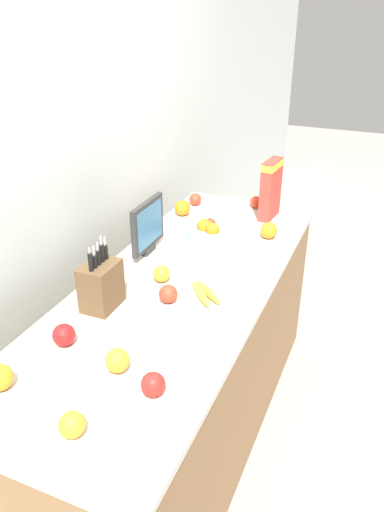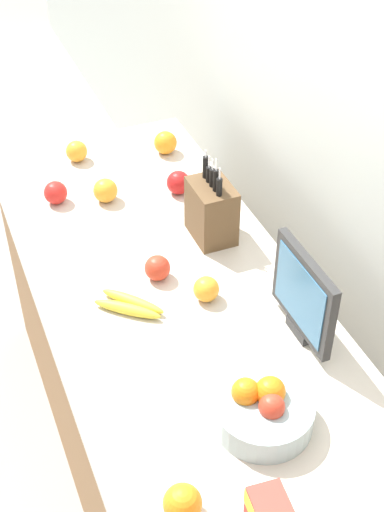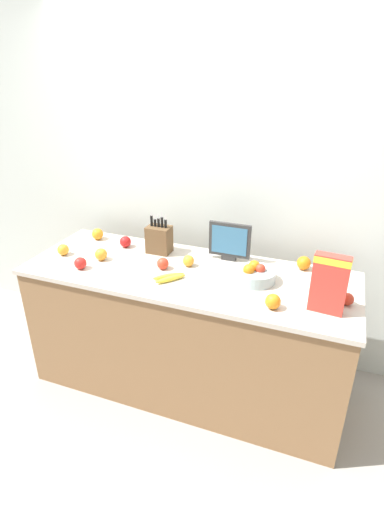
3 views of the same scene
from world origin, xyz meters
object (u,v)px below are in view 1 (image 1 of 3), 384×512
apple_near_bananas (195,199)px  orange_front_right (182,208)px  apple_rear (168,294)px  orange_near_bowl (162,274)px  apple_rightmost (153,384)px  orange_by_cereal (117,361)px  knife_block (101,285)px  fruit_bowl (209,233)px  orange_front_left (269,231)px  cereal_box (271,187)px  apple_by_knife_block (64,335)px  banana_bunch (204,293)px  orange_mid_left (72,425)px  apple_leftmost (256,202)px  small_monitor (148,226)px  orange_front_center (0,378)px

apple_near_bananas → orange_front_right: bearing=177.6°
apple_rear → orange_near_bowl: size_ratio=1.03×
orange_front_right → apple_rightmost: bearing=-159.6°
orange_near_bowl → orange_by_cereal: bearing=-168.0°
knife_block → apple_rightmost: bearing=-131.6°
orange_by_cereal → fruit_bowl: bearing=4.3°
orange_by_cereal → orange_front_left: orange_front_left is taller
cereal_box → apple_by_knife_block: size_ratio=4.00×
banana_bunch → apple_rear: (-0.10, 0.12, 0.02)m
orange_by_cereal → banana_bunch: bearing=-9.7°
banana_bunch → orange_mid_left: 0.83m
apple_leftmost → knife_block: bearing=168.1°
apple_rightmost → orange_front_right: bearing=20.4°
apple_rear → fruit_bowl: bearing=5.1°
orange_near_bowl → orange_front_left: (0.60, -0.31, 0.01)m
fruit_bowl → cereal_box: bearing=-24.8°
apple_rear → apple_leftmost: apple_rear is taller
cereal_box → apple_leftmost: size_ratio=4.71×
knife_block → apple_rear: size_ratio=3.91×
small_monitor → orange_front_center: (-1.02, -0.00, -0.10)m
orange_mid_left → apple_rightmost: bearing=-30.0°
fruit_bowl → apple_leftmost: bearing=-9.2°
apple_rightmost → orange_front_center: 0.48m
orange_near_bowl → apple_by_knife_block: bearing=167.0°
small_monitor → orange_by_cereal: small_monitor is taller
apple_leftmost → orange_front_right: bearing=128.1°
banana_bunch → apple_leftmost: (1.02, 0.08, 0.02)m
fruit_bowl → apple_near_bananas: size_ratio=3.34×
banana_bunch → orange_by_cereal: (-0.54, 0.09, 0.02)m
apple_rear → orange_by_cereal: bearing=-176.6°
banana_bunch → apple_leftmost: bearing=4.8°
orange_near_bowl → orange_mid_left: orange_mid_left is taller
apple_leftmost → cereal_box: bearing=-134.7°
small_monitor → orange_by_cereal: bearing=-159.4°
apple_near_bananas → orange_front_left: orange_front_left is taller
orange_front_left → cereal_box: bearing=15.0°
apple_by_knife_block → orange_near_bowl: apple_by_knife_block is taller
cereal_box → apple_rear: 1.03m
orange_front_left → orange_mid_left: orange_front_left is taller
knife_block → orange_near_bowl: 0.30m
apple_near_bananas → orange_mid_left: 1.77m
orange_front_left → apple_rightmost: bearing=178.7°
apple_by_knife_block → cereal_box: bearing=-14.5°
apple_by_knife_block → orange_front_left: size_ratio=0.97×
small_monitor → apple_rear: (-0.36, -0.27, -0.10)m
small_monitor → orange_front_right: size_ratio=3.16×
orange_front_right → orange_front_left: size_ratio=1.05×
orange_front_center → orange_front_left: orange_front_center is taller
apple_rightmost → orange_front_left: orange_front_left is taller
cereal_box → orange_by_cereal: (-1.45, 0.12, -0.14)m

